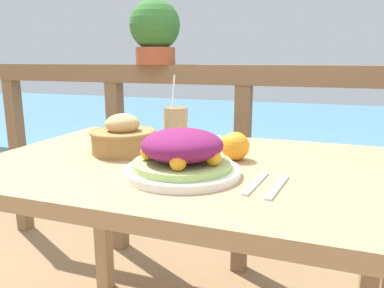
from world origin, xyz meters
TOP-DOWN VIEW (x-y plane):
  - patio_table at (0.00, 0.00)m, footprint 1.22×0.80m
  - railing_fence at (0.00, 0.71)m, footprint 2.80×0.08m
  - sea_backdrop at (0.00, 3.21)m, footprint 12.00×4.00m
  - salad_plate at (0.02, -0.13)m, footprint 0.30×0.30m
  - drink_glass at (-0.08, 0.09)m, footprint 0.08×0.08m
  - bread_basket at (-0.24, 0.03)m, footprint 0.21×0.21m
  - potted_plant at (-0.44, 0.71)m, footprint 0.24×0.24m
  - fork at (0.22, -0.14)m, footprint 0.03×0.18m
  - knife at (0.27, -0.15)m, footprint 0.03×0.18m
  - orange_near_basket at (0.01, 0.10)m, footprint 0.07×0.07m
  - orange_near_glass at (0.12, 0.06)m, footprint 0.08×0.08m

SIDE VIEW (x-z plane):
  - sea_backdrop at x=0.00m, z-range 0.00..0.36m
  - patio_table at x=0.00m, z-range 0.28..1.02m
  - railing_fence at x=0.00m, z-range 0.19..1.21m
  - fork at x=0.22m, z-range 0.75..0.75m
  - knife at x=0.27m, z-range 0.75..0.75m
  - orange_near_basket at x=0.01m, z-range 0.75..0.82m
  - orange_near_glass at x=0.12m, z-range 0.75..0.83m
  - bread_basket at x=-0.24m, z-range 0.74..0.86m
  - salad_plate at x=0.02m, z-range 0.74..0.86m
  - drink_glass at x=-0.08m, z-range 0.70..0.94m
  - potted_plant at x=-0.44m, z-range 1.02..1.33m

